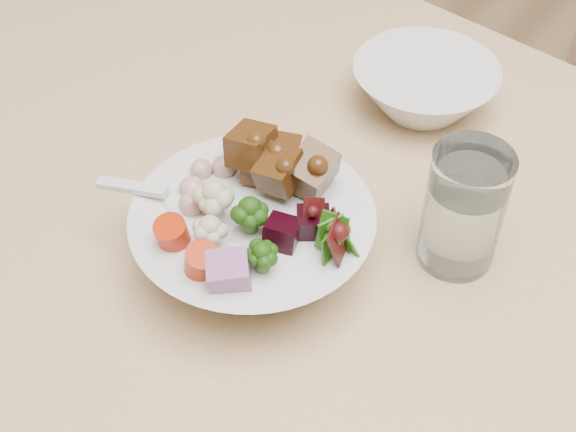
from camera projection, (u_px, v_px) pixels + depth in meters
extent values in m
cube|color=#D1B47B|center=(491.00, 414.00, 0.59)|extent=(1.54, 0.98, 0.04)
cylinder|color=#D1B47B|center=(218.00, 146.00, 1.31)|extent=(0.05, 0.05, 0.65)
cube|color=tan|center=(565.00, 220.00, 1.12)|extent=(0.46, 0.46, 0.04)
cylinder|color=tan|center=(398.00, 285.00, 1.29)|extent=(0.03, 0.03, 0.37)
cylinder|color=tan|center=(533.00, 428.00, 1.12)|extent=(0.03, 0.03, 0.37)
cylinder|color=tan|center=(534.00, 212.00, 1.41)|extent=(0.03, 0.03, 0.37)
sphere|color=black|center=(250.00, 220.00, 0.61)|extent=(0.03, 0.03, 0.03)
sphere|color=beige|center=(215.00, 205.00, 0.62)|extent=(0.04, 0.04, 0.04)
cube|color=black|center=(313.00, 225.00, 0.61)|extent=(0.03, 0.03, 0.02)
cube|color=#90578E|center=(229.00, 273.00, 0.58)|extent=(0.04, 0.04, 0.03)
cylinder|color=#B72004|center=(172.00, 235.00, 0.60)|extent=(0.03, 0.03, 0.03)
sphere|color=tan|center=(192.00, 189.00, 0.64)|extent=(0.02, 0.02, 0.02)
ellipsoid|color=silver|center=(180.00, 204.00, 0.64)|extent=(0.04, 0.03, 0.01)
cube|color=silver|center=(132.00, 187.00, 0.64)|extent=(0.06, 0.03, 0.02)
cylinder|color=white|center=(464.00, 209.00, 0.64)|extent=(0.06, 0.06, 0.11)
cylinder|color=silver|center=(461.00, 221.00, 0.65)|extent=(0.05, 0.05, 0.07)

